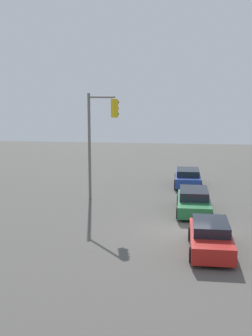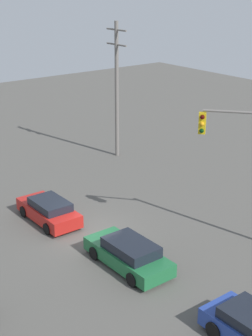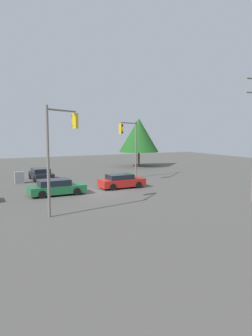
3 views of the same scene
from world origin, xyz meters
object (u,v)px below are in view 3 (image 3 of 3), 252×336
sedan_green (56,187)px  traffic_signal_cross (59,141)px  electrical_cabinet (19,178)px  sedan_red (121,181)px  sedan_dark (41,174)px  traffic_signal_main (130,139)px

sedan_green → traffic_signal_cross: 7.25m
electrical_cabinet → sedan_green: bearing=-77.0°
sedan_red → sedan_dark: bearing=-146.5°
sedan_dark → traffic_signal_main: traffic_signal_main is taller
sedan_dark → electrical_cabinet: (-2.49, -1.35, -0.02)m
electrical_cabinet → sedan_dark: bearing=28.4°
sedan_red → traffic_signal_main: traffic_signal_main is taller
sedan_dark → sedan_red: sedan_red is taller
sedan_dark → sedan_red: bearing=123.5°
sedan_red → traffic_signal_cross: bearing=-49.7°
sedan_red → traffic_signal_cross: 10.76m
traffic_signal_main → electrical_cabinet: bearing=-55.0°
sedan_dark → traffic_signal_cross: traffic_signal_cross is taller
electrical_cabinet → sedan_red: bearing=-41.3°
sedan_green → electrical_cabinet: sedan_green is taller
sedan_red → sedan_green: bearing=-84.9°
traffic_signal_cross → electrical_cabinet: bearing=52.2°
sedan_green → traffic_signal_cross: (-1.28, -5.89, 4.02)m
traffic_signal_main → sedan_red: bearing=12.6°
sedan_dark → traffic_signal_cross: (-2.01, -14.90, 4.05)m
traffic_signal_main → electrical_cabinet: traffic_signal_main is taller
sedan_green → traffic_signal_main: bearing=117.0°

